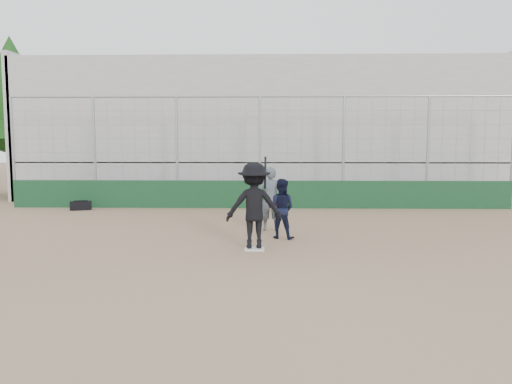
{
  "coord_description": "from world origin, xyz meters",
  "views": [
    {
      "loc": [
        0.31,
        -10.99,
        2.41
      ],
      "look_at": [
        0.0,
        1.4,
        1.15
      ],
      "focal_mm": 35.0,
      "sensor_mm": 36.0,
      "label": 1
    }
  ],
  "objects_px": {
    "catcher_crouched": "(281,218)",
    "batter_at_plate": "(254,206)",
    "umpire": "(270,202)",
    "equipment_bag": "(81,206)"
  },
  "relations": [
    {
      "from": "batter_at_plate",
      "to": "umpire",
      "type": "distance_m",
      "value": 2.36
    },
    {
      "from": "umpire",
      "to": "batter_at_plate",
      "type": "bearing_deg",
      "value": 83.0
    },
    {
      "from": "umpire",
      "to": "equipment_bag",
      "type": "xyz_separation_m",
      "value": [
        -6.66,
        3.85,
        -0.62
      ]
    },
    {
      "from": "umpire",
      "to": "equipment_bag",
      "type": "height_order",
      "value": "umpire"
    },
    {
      "from": "catcher_crouched",
      "to": "equipment_bag",
      "type": "relative_size",
      "value": 1.33
    },
    {
      "from": "batter_at_plate",
      "to": "equipment_bag",
      "type": "height_order",
      "value": "batter_at_plate"
    },
    {
      "from": "catcher_crouched",
      "to": "umpire",
      "type": "height_order",
      "value": "umpire"
    },
    {
      "from": "umpire",
      "to": "equipment_bag",
      "type": "distance_m",
      "value": 7.72
    },
    {
      "from": "catcher_crouched",
      "to": "batter_at_plate",
      "type": "bearing_deg",
      "value": -118.48
    },
    {
      "from": "catcher_crouched",
      "to": "equipment_bag",
      "type": "height_order",
      "value": "catcher_crouched"
    }
  ]
}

